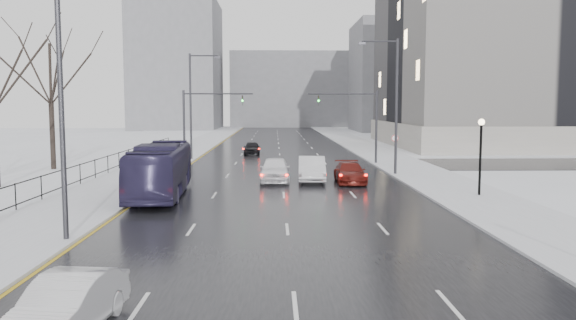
{
  "coord_description": "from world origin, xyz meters",
  "views": [
    {
      "loc": [
        -0.51,
        -0.98,
        5.17
      ],
      "look_at": [
        0.14,
        26.51,
        2.5
      ],
      "focal_mm": 35.0,
      "sensor_mm": 36.0,
      "label": 1
    }
  ],
  "objects": [
    {
      "name": "road",
      "position": [
        0.0,
        60.0,
        0.02
      ],
      "size": [
        16.0,
        150.0,
        0.04
      ],
      "primitive_type": "cube",
      "color": "black",
      "rests_on": "ground"
    },
    {
      "name": "cross_road",
      "position": [
        0.0,
        48.0,
        0.02
      ],
      "size": [
        130.0,
        10.0,
        0.04
      ],
      "primitive_type": "cube",
      "color": "black",
      "rests_on": "ground"
    },
    {
      "name": "sidewalk_left",
      "position": [
        -10.5,
        60.0,
        0.08
      ],
      "size": [
        5.0,
        150.0,
        0.16
      ],
      "primitive_type": "cube",
      "color": "silver",
      "rests_on": "ground"
    },
    {
      "name": "sidewalk_right",
      "position": [
        10.5,
        60.0,
        0.08
      ],
      "size": [
        5.0,
        150.0,
        0.16
      ],
      "primitive_type": "cube",
      "color": "silver",
      "rests_on": "ground"
    },
    {
      "name": "park_strip",
      "position": [
        -20.0,
        60.0,
        0.06
      ],
      "size": [
        14.0,
        150.0,
        0.12
      ],
      "primitive_type": "cube",
      "color": "white",
      "rests_on": "ground"
    },
    {
      "name": "tree_park_e",
      "position": [
        -18.2,
        44.0,
        0.0
      ],
      "size": [
        9.45,
        9.45,
        13.5
      ],
      "primitive_type": null,
      "color": "black",
      "rests_on": "ground"
    },
    {
      "name": "iron_fence",
      "position": [
        -13.0,
        30.0,
        0.91
      ],
      "size": [
        0.06,
        70.0,
        1.3
      ],
      "color": "black",
      "rests_on": "sidewalk_left"
    },
    {
      "name": "streetlight_r_mid",
      "position": [
        8.17,
        40.0,
        5.62
      ],
      "size": [
        2.95,
        0.25,
        10.0
      ],
      "color": "#2D2D33",
      "rests_on": "ground"
    },
    {
      "name": "streetlight_l_near",
      "position": [
        -8.17,
        20.0,
        5.62
      ],
      "size": [
        2.95,
        0.25,
        10.0
      ],
      "color": "#2D2D33",
      "rests_on": "ground"
    },
    {
      "name": "streetlight_l_far",
      "position": [
        -8.17,
        52.0,
        5.62
      ],
      "size": [
        2.95,
        0.25,
        10.0
      ],
      "color": "#2D2D33",
      "rests_on": "ground"
    },
    {
      "name": "lamppost_r_mid",
      "position": [
        11.0,
        30.0,
        2.94
      ],
      "size": [
        0.36,
        0.36,
        4.28
      ],
      "color": "black",
      "rests_on": "sidewalk_right"
    },
    {
      "name": "mast_signal_right",
      "position": [
        7.33,
        48.0,
        4.11
      ],
      "size": [
        6.1,
        0.33,
        6.5
      ],
      "color": "#2D2D33",
      "rests_on": "ground"
    },
    {
      "name": "mast_signal_left",
      "position": [
        -7.33,
        48.0,
        4.11
      ],
      "size": [
        6.1,
        0.33,
        6.5
      ],
      "color": "#2D2D33",
      "rests_on": "ground"
    },
    {
      "name": "no_uturn_sign",
      "position": [
        9.2,
        44.0,
        2.3
      ],
      "size": [
        0.6,
        0.06,
        2.7
      ],
      "color": "#2D2D33",
      "rests_on": "sidewalk_right"
    },
    {
      "name": "civic_building",
      "position": [
        35.0,
        72.0,
        11.21
      ],
      "size": [
        41.0,
        31.0,
        24.8
      ],
      "color": "gray",
      "rests_on": "ground"
    },
    {
      "name": "bldg_far_right",
      "position": [
        28.0,
        115.0,
        11.0
      ],
      "size": [
        24.0,
        20.0,
        22.0
      ],
      "primitive_type": "cube",
      "color": "slate",
      "rests_on": "ground"
    },
    {
      "name": "bldg_far_left",
      "position": [
        -22.0,
        125.0,
        14.0
      ],
      "size": [
        18.0,
        22.0,
        28.0
      ],
      "primitive_type": "cube",
      "color": "slate",
      "rests_on": "ground"
    },
    {
      "name": "bldg_far_center",
      "position": [
        4.0,
        140.0,
        9.0
      ],
      "size": [
        30.0,
        18.0,
        18.0
      ],
      "primitive_type": "cube",
      "color": "slate",
      "rests_on": "ground"
    },
    {
      "name": "sedan_left_near",
      "position": [
        -5.18,
        11.3,
        0.71
      ],
      "size": [
        1.86,
        4.17,
        1.33
      ],
      "primitive_type": "imported",
      "rotation": [
        0.0,
        0.0,
        -0.11
      ],
      "color": "silver",
      "rests_on": "road"
    },
    {
      "name": "bus",
      "position": [
        -7.0,
        30.89,
        1.54
      ],
      "size": [
        3.22,
        10.9,
        3.0
      ],
      "primitive_type": "imported",
      "rotation": [
        0.0,
        0.0,
        0.07
      ],
      "color": "#282243",
      "rests_on": "road"
    },
    {
      "name": "sedan_center_near",
      "position": [
        -0.5,
        36.62,
        0.88
      ],
      "size": [
        2.09,
        4.95,
        1.67
      ],
      "primitive_type": "imported",
      "rotation": [
        0.0,
        0.0,
        -0.02
      ],
      "color": "white",
      "rests_on": "road"
    },
    {
      "name": "sedan_right_near",
      "position": [
        2.0,
        36.86,
        0.88
      ],
      "size": [
        2.0,
        5.18,
        1.68
      ],
      "primitive_type": "imported",
      "rotation": [
        0.0,
        0.0,
        -0.04
      ],
      "color": "silver",
      "rests_on": "road"
    },
    {
      "name": "sedan_right_far",
      "position": [
        4.5,
        36.04,
        0.72
      ],
      "size": [
        2.0,
        4.75,
        1.37
      ],
      "primitive_type": "imported",
      "rotation": [
        0.0,
        0.0,
        -0.02
      ],
      "color": "#5E1510",
      "rests_on": "road"
    },
    {
      "name": "sedan_center_far",
      "position": [
        -2.92,
        57.98,
        0.73
      ],
      "size": [
        1.64,
        4.06,
        1.38
      ],
      "primitive_type": "imported",
      "rotation": [
        0.0,
        0.0,
        0.0
      ],
      "color": "black",
      "rests_on": "road"
    }
  ]
}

